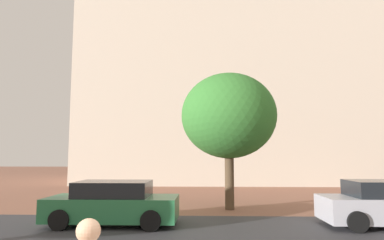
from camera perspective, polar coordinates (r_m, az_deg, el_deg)
name	(u,v)px	position (r m, az deg, el deg)	size (l,w,h in m)	color
ground_plane	(199,221)	(12.33, 1.15, -16.82)	(120.00, 120.00, 0.00)	#93604C
street_asphalt_strip	(198,235)	(10.29, 0.94, -18.97)	(120.00, 6.36, 0.00)	#38383D
landmark_building	(240,66)	(32.76, 8.12, 9.04)	(28.52, 12.32, 32.39)	beige
car_green	(113,204)	(11.94, -13.21, -13.64)	(4.31, 2.10, 1.44)	#287042
tree_curb_far	(229,116)	(14.93, 6.24, 0.67)	(4.18, 4.18, 5.95)	brown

